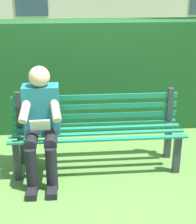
% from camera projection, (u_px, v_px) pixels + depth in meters
% --- Properties ---
extents(ground, '(60.00, 60.00, 0.00)m').
position_uv_depth(ground, '(97.00, 167.00, 3.92)').
color(ground, '#517F38').
extents(park_bench, '(1.89, 0.51, 0.86)m').
position_uv_depth(park_bench, '(97.00, 128.00, 3.83)').
color(park_bench, '#2D3338').
rests_on(park_bench, ground).
extents(person_seated, '(0.44, 0.73, 1.20)m').
position_uv_depth(person_seated, '(41.00, 121.00, 3.55)').
color(person_seated, '#1E6672').
rests_on(person_seated, ground).
extents(hedge_backdrop, '(5.74, 0.66, 1.55)m').
position_uv_depth(hedge_backdrop, '(120.00, 73.00, 4.87)').
color(hedge_backdrop, '#19471E').
rests_on(hedge_backdrop, ground).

